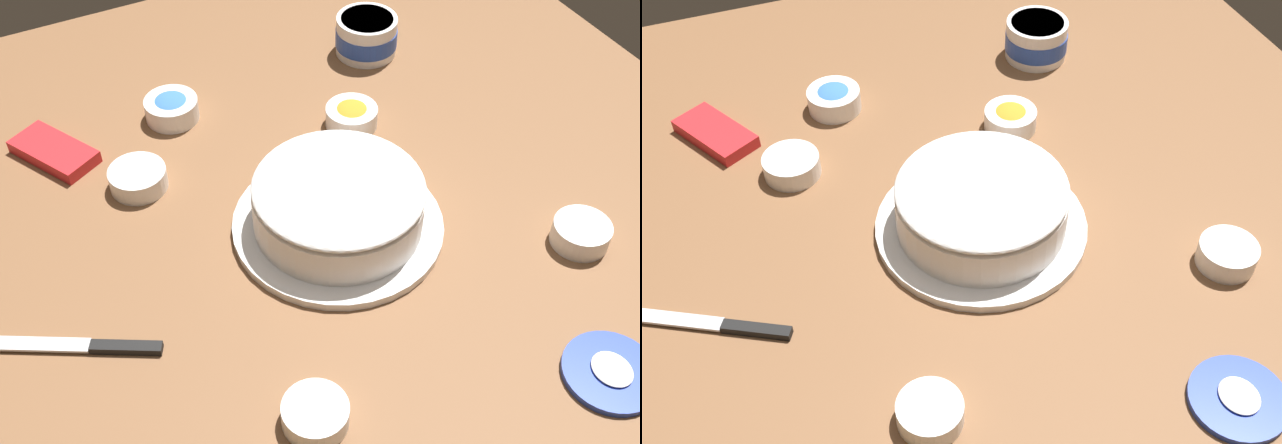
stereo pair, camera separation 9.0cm
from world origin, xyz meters
TOP-DOWN VIEW (x-y plane):
  - ground_plane at (0.00, 0.00)m, footprint 1.54×1.54m
  - frosted_cake at (0.01, -0.05)m, footprint 0.32×0.32m
  - frosting_tub at (0.40, -0.32)m, footprint 0.12×0.12m
  - frosting_tub_lid at (-0.38, -0.24)m, footprint 0.13×0.13m
  - spreading_knife at (-0.04, 0.35)m, footprint 0.13×0.22m
  - sprinkle_bowl_orange at (0.22, -0.19)m, footprint 0.09×0.09m
  - sprinkle_bowl_rainbow at (0.24, 0.19)m, footprint 0.09×0.09m
  - sprinkle_bowl_yellow at (-0.18, -0.36)m, footprint 0.09×0.09m
  - sprinkle_bowl_green at (-0.27, 0.13)m, footprint 0.08×0.08m
  - sprinkle_bowl_blue at (0.38, 0.08)m, footprint 0.09×0.09m
  - candy_box_upper at (0.37, 0.29)m, footprint 0.16×0.13m

SIDE VIEW (x-z plane):
  - ground_plane at x=0.00m, z-range 0.00..0.00m
  - spreading_knife at x=-0.04m, z-range 0.00..0.01m
  - frosting_tub_lid at x=-0.38m, z-range 0.00..0.01m
  - candy_box_upper at x=0.37m, z-range 0.00..0.02m
  - sprinkle_bowl_green at x=-0.27m, z-range 0.00..0.03m
  - sprinkle_bowl_rainbow at x=0.24m, z-range 0.00..0.03m
  - sprinkle_bowl_yellow at x=-0.18m, z-range 0.00..0.04m
  - sprinkle_bowl_orange at x=0.22m, z-range 0.00..0.04m
  - sprinkle_bowl_blue at x=0.38m, z-range 0.00..0.04m
  - frosting_tub at x=0.40m, z-range 0.00..0.08m
  - frosted_cake at x=0.01m, z-range 0.00..0.10m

